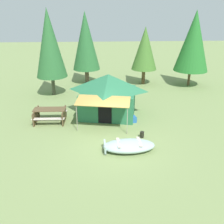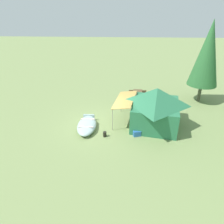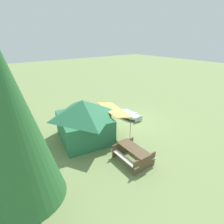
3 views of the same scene
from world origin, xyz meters
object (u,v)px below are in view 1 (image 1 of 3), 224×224
fuel_can (142,135)px  pine_tree_back_left (145,49)px  pine_tree_far_center (86,41)px  cooler_box (133,119)px  canvas_cabin_tent (108,94)px  picnic_table (50,114)px  beached_rowboat (129,146)px  pine_tree_back_right (194,41)px  pine_tree_side (49,44)px

fuel_can → pine_tree_back_left: 10.16m
pine_tree_back_left → pine_tree_far_center: (-4.85, 0.70, 0.53)m
fuel_can → pine_tree_back_left: bearing=79.5°
cooler_box → canvas_cabin_tent: bearing=139.1°
canvas_cabin_tent → cooler_box: size_ratio=10.27×
picnic_table → fuel_can: size_ratio=5.82×
cooler_box → pine_tree_back_left: bearing=75.6°
beached_rowboat → pine_tree_far_center: (-2.24, 11.49, 3.29)m
cooler_box → pine_tree_back_left: 8.43m
pine_tree_back_right → beached_rowboat: bearing=-122.3°
pine_tree_back_left → beached_rowboat: bearing=-103.6°
canvas_cabin_tent → pine_tree_back_left: 7.51m
picnic_table → pine_tree_back_right: (10.47, 6.69, 3.15)m
cooler_box → pine_tree_back_right: (5.73, 7.01, 3.47)m
beached_rowboat → pine_tree_back_left: size_ratio=0.51×
picnic_table → pine_tree_far_center: 8.84m
canvas_cabin_tent → fuel_can: bearing=-63.3°
beached_rowboat → canvas_cabin_tent: canvas_cabin_tent is taller
pine_tree_far_center → canvas_cabin_tent: bearing=-78.1°
pine_tree_back_left → pine_tree_side: 7.71m
cooler_box → pine_tree_far_center: 9.49m
canvas_cabin_tent → pine_tree_side: 6.14m
picnic_table → beached_rowboat: bearing=-39.7°
pine_tree_side → beached_rowboat: bearing=-60.8°
canvas_cabin_tent → pine_tree_back_right: bearing=39.4°
beached_rowboat → pine_tree_side: bearing=119.2°
picnic_table → cooler_box: size_ratio=4.16×
pine_tree_back_left → pine_tree_back_right: bearing=-10.4°
picnic_table → pine_tree_side: (-0.54, 4.89, 3.28)m
beached_rowboat → cooler_box: beached_rowboat is taller
fuel_can → pine_tree_side: 9.67m
canvas_cabin_tent → pine_tree_side: bearing=134.2°
pine_tree_side → pine_tree_back_left: bearing=18.9°
fuel_can → canvas_cabin_tent: bearing=116.7°
beached_rowboat → canvas_cabin_tent: size_ratio=0.53×
pine_tree_far_center → picnic_table: bearing=-103.0°
fuel_can → pine_tree_far_center: (-3.07, 10.30, 3.37)m
picnic_table → pine_tree_side: size_ratio=0.30×
cooler_box → fuel_can: (0.19, -1.90, -0.01)m
pine_tree_back_left → pine_tree_side: bearing=-161.1°
cooler_box → pine_tree_far_center: pine_tree_far_center is taller
fuel_can → cooler_box: bearing=95.7°
picnic_table → pine_tree_far_center: (1.86, 8.08, 3.05)m
fuel_can → pine_tree_side: bearing=127.6°
picnic_table → pine_tree_back_left: (6.71, 7.38, 2.52)m
beached_rowboat → pine_tree_far_center: size_ratio=0.41×
canvas_cabin_tent → cooler_box: bearing=-40.9°
canvas_cabin_tent → pine_tree_back_left: size_ratio=0.96×
beached_rowboat → cooler_box: 3.16m
pine_tree_side → pine_tree_far_center: bearing=53.0°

